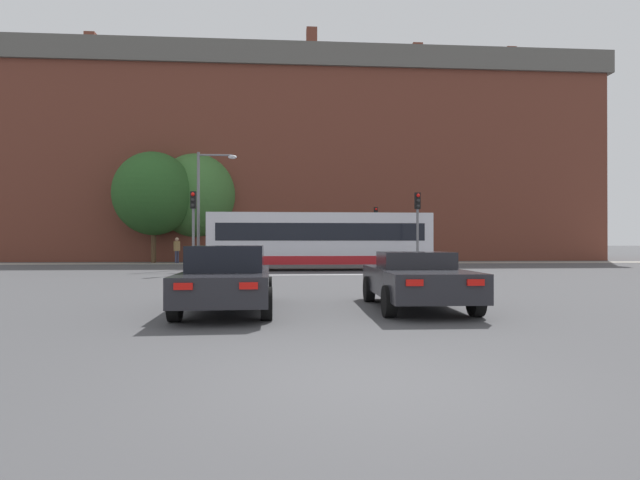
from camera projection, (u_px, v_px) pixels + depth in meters
ground_plane at (363, 384)px, 5.22m from camera, size 400.00×400.00×0.00m
stop_line_strip at (302, 275)px, 22.72m from camera, size 8.18×0.30×0.01m
far_pavement at (296, 263)px, 35.63m from camera, size 69.09×2.50×0.01m
brick_civic_building at (310, 164)px, 45.12m from camera, size 48.72×13.16×19.73m
car_saloon_left at (228, 278)px, 10.81m from camera, size 2.02×4.67×1.41m
car_roadster_right at (416, 279)px, 11.22m from camera, size 2.03×4.29×1.27m
bus_crossing_lead at (320, 240)px, 26.73m from camera, size 11.70×2.74×3.03m
traffic_light_near_right at (418, 219)px, 24.09m from camera, size 0.26×0.31×3.90m
traffic_light_far_right at (376, 225)px, 35.49m from camera, size 0.26×0.31×3.99m
traffic_light_near_left at (193, 218)px, 23.11m from camera, size 0.26×0.31×3.85m
street_lamp_junction at (206, 197)px, 27.73m from camera, size 2.20×0.36×6.51m
pedestrian_waiting at (177, 248)px, 35.40m from camera, size 0.45×0.43×1.84m
tree_by_building at (197, 196)px, 38.88m from camera, size 6.29×6.29×8.41m
tree_kerbside at (154, 194)px, 36.46m from camera, size 5.81×5.81×8.11m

